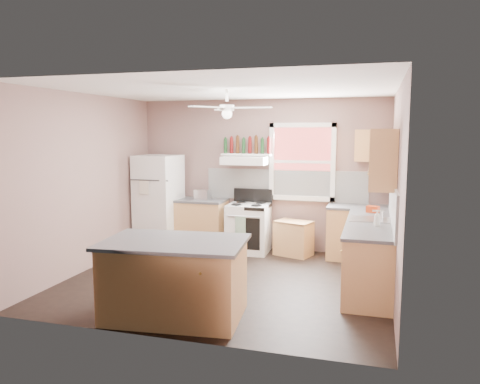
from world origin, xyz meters
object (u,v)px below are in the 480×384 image
(refrigerator, at_px, (159,202))
(toaster, at_px, (202,195))
(stove, at_px, (249,228))
(island, at_px, (175,280))
(cart, at_px, (294,238))

(refrigerator, relative_size, toaster, 6.07)
(refrigerator, height_order, stove, refrigerator)
(island, bearing_deg, toaster, 99.35)
(refrigerator, relative_size, stove, 1.98)
(cart, bearing_deg, stove, -160.70)
(cart, height_order, island, island)
(toaster, height_order, island, toaster)
(stove, relative_size, cart, 1.44)
(refrigerator, relative_size, cart, 2.84)
(toaster, bearing_deg, stove, 6.28)
(refrigerator, bearing_deg, toaster, 15.18)
(refrigerator, distance_m, toaster, 0.83)
(cart, distance_m, island, 3.18)
(refrigerator, bearing_deg, stove, 8.65)
(toaster, distance_m, stove, 1.04)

